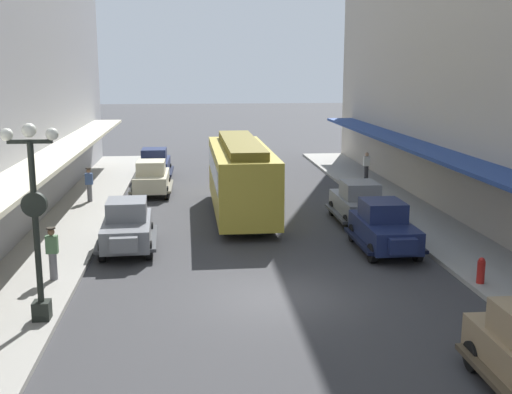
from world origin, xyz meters
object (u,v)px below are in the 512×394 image
Objects in this scene: pedestrian_1 at (89,184)px; parked_car_3 at (358,201)px; streetcar at (241,174)px; pedestrian_0 at (52,253)px; parked_car_5 at (152,177)px; lamp_post_with_clock at (35,214)px; parked_car_1 at (384,226)px; parked_car_0 at (127,225)px; fire_hydrant at (481,270)px; parked_car_4 at (155,163)px; pedestrian_2 at (366,166)px.

parked_car_3 is at bearing -22.24° from pedestrian_1.
streetcar reaches higher than pedestrian_0.
lamp_post_with_clock reaches higher than parked_car_5.
parked_car_1 reaches higher than pedestrian_0.
parked_car_1 and parked_car_5 have the same top height.
parked_car_0 is 5.26× the size of fire_hydrant.
pedestrian_0 is at bearing 96.46° from lamp_post_with_clock.
parked_car_5 is 19.14m from fire_hydrant.
parked_car_4 is at bearing 68.98° from pedestrian_1.
pedestrian_1 is at bearing 135.60° from fire_hydrant.
pedestrian_0 is 1.02× the size of pedestrian_2.
parked_car_0 reaches higher than pedestrian_1.
lamp_post_with_clock is 3.09× the size of pedestrian_0.
parked_car_3 is at bearing 30.83° from pedestrian_0.
pedestrian_0 is at bearing -117.86° from parked_car_0.
fire_hydrant is at bearing -7.29° from pedestrian_0.
parked_car_4 reaches higher than pedestrian_1.
streetcar is (-4.79, 6.18, 0.96)m from parked_car_1.
parked_car_4 is at bearing 83.73° from pedestrian_0.
lamp_post_with_clock reaches higher than parked_car_4.
fire_hydrant is 19.34m from pedestrian_1.
parked_car_5 is at bearing 88.46° from parked_car_0.
parked_car_4 is 11.34m from streetcar.
parked_car_1 reaches higher than pedestrian_2.
streetcar reaches higher than pedestrian_2.
parked_car_1 is 1.00× the size of parked_car_4.
streetcar is 7.93m from pedestrian_1.
parked_car_3 is at bearing -107.48° from pedestrian_2.
parked_car_0 and parked_car_5 have the same top height.
streetcar is 12.38m from fire_hydrant.
fire_hydrant is (1.62, -8.54, -0.38)m from parked_car_3.
parked_car_5 is (-9.12, 11.50, 0.00)m from parked_car_1.
pedestrian_0 is (-1.93, -3.65, 0.07)m from parked_car_0.
pedestrian_0 is 21.75m from pedestrian_2.
parked_car_1 is 0.83× the size of lamp_post_with_clock.
pedestrian_1 is (-12.02, 9.30, 0.07)m from parked_car_1.
pedestrian_0 is (-2.10, -19.10, 0.07)m from parked_car_4.
parked_car_1 is at bearing 112.93° from fire_hydrant.
pedestrian_0 is 1.00× the size of pedestrian_1.
pedestrian_0 is at bearing -98.95° from parked_car_5.
pedestrian_0 is 11.87m from pedestrian_1.
pedestrian_1 is (-2.79, -7.26, 0.07)m from parked_car_4.
lamp_post_with_clock reaches higher than parked_car_3.
parked_car_1 is 2.60× the size of pedestrian_2.
parked_car_4 is at bearing 127.53° from parked_car_3.
parked_car_5 is 12.44m from pedestrian_2.
pedestrian_1 is (-0.69, 11.85, 0.00)m from pedestrian_0.
pedestrian_2 is (7.91, 7.53, -0.91)m from streetcar.
parked_car_4 reaches higher than fire_hydrant.
lamp_post_with_clock is at bearing -117.26° from streetcar.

